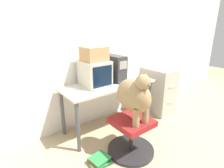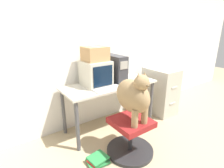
{
  "view_description": "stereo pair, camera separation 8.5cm",
  "coord_description": "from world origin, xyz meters",
  "px_view_note": "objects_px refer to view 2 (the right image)",
  "views": [
    {
      "loc": [
        -1.48,
        -1.71,
        1.54
      ],
      "look_at": [
        -0.17,
        -0.0,
        0.83
      ],
      "focal_mm": 28.0,
      "sensor_mm": 36.0,
      "label": 1
    },
    {
      "loc": [
        -1.41,
        -1.76,
        1.54
      ],
      "look_at": [
        -0.17,
        -0.0,
        0.83
      ],
      "focal_mm": 28.0,
      "sensor_mm": 36.0,
      "label": 2
    }
  ],
  "objects_px": {
    "office_chair": "(130,137)",
    "book_stack_floor": "(98,160)",
    "filing_cabinet": "(160,91)",
    "pc_tower": "(115,69)",
    "dog": "(134,95)",
    "keyboard": "(108,89)",
    "crt_monitor": "(96,73)",
    "cardboard_box": "(95,54)"
  },
  "relations": [
    {
      "from": "office_chair",
      "to": "book_stack_floor",
      "type": "distance_m",
      "value": 0.48
    },
    {
      "from": "filing_cabinet",
      "to": "book_stack_floor",
      "type": "height_order",
      "value": "filing_cabinet"
    },
    {
      "from": "filing_cabinet",
      "to": "book_stack_floor",
      "type": "xyz_separation_m",
      "value": [
        -1.63,
        -0.48,
        -0.38
      ]
    },
    {
      "from": "pc_tower",
      "to": "book_stack_floor",
      "type": "xyz_separation_m",
      "value": [
        -0.7,
        -0.63,
        -0.89
      ]
    },
    {
      "from": "office_chair",
      "to": "dog",
      "type": "distance_m",
      "value": 0.57
    },
    {
      "from": "keyboard",
      "to": "office_chair",
      "type": "distance_m",
      "value": 0.69
    },
    {
      "from": "filing_cabinet",
      "to": "book_stack_floor",
      "type": "distance_m",
      "value": 1.75
    },
    {
      "from": "filing_cabinet",
      "to": "crt_monitor",
      "type": "bearing_deg",
      "value": 172.51
    },
    {
      "from": "keyboard",
      "to": "book_stack_floor",
      "type": "xyz_separation_m",
      "value": [
        -0.41,
        -0.39,
        -0.7
      ]
    },
    {
      "from": "book_stack_floor",
      "to": "office_chair",
      "type": "bearing_deg",
      "value": -8.87
    },
    {
      "from": "filing_cabinet",
      "to": "office_chair",
      "type": "bearing_deg",
      "value": -155.13
    },
    {
      "from": "crt_monitor",
      "to": "filing_cabinet",
      "type": "distance_m",
      "value": 1.36
    },
    {
      "from": "pc_tower",
      "to": "filing_cabinet",
      "type": "height_order",
      "value": "pc_tower"
    },
    {
      "from": "crt_monitor",
      "to": "dog",
      "type": "bearing_deg",
      "value": -85.05
    },
    {
      "from": "pc_tower",
      "to": "filing_cabinet",
      "type": "xyz_separation_m",
      "value": [
        0.94,
        -0.15,
        -0.52
      ]
    },
    {
      "from": "office_chair",
      "to": "cardboard_box",
      "type": "bearing_deg",
      "value": 95.11
    },
    {
      "from": "pc_tower",
      "to": "book_stack_floor",
      "type": "distance_m",
      "value": 1.3
    },
    {
      "from": "pc_tower",
      "to": "filing_cabinet",
      "type": "bearing_deg",
      "value": -8.9
    },
    {
      "from": "book_stack_floor",
      "to": "filing_cabinet",
      "type": "bearing_deg",
      "value": 16.51
    },
    {
      "from": "office_chair",
      "to": "filing_cabinet",
      "type": "distance_m",
      "value": 1.33
    },
    {
      "from": "filing_cabinet",
      "to": "cardboard_box",
      "type": "relative_size",
      "value": 2.66
    },
    {
      "from": "keyboard",
      "to": "filing_cabinet",
      "type": "height_order",
      "value": "filing_cabinet"
    },
    {
      "from": "crt_monitor",
      "to": "dog",
      "type": "height_order",
      "value": "dog"
    },
    {
      "from": "pc_tower",
      "to": "keyboard",
      "type": "bearing_deg",
      "value": -139.58
    },
    {
      "from": "crt_monitor",
      "to": "cardboard_box",
      "type": "bearing_deg",
      "value": 90.0
    },
    {
      "from": "office_chair",
      "to": "keyboard",
      "type": "bearing_deg",
      "value": 93.81
    },
    {
      "from": "cardboard_box",
      "to": "office_chair",
      "type": "bearing_deg",
      "value": -84.89
    },
    {
      "from": "office_chair",
      "to": "pc_tower",
      "type": "bearing_deg",
      "value": 69.74
    },
    {
      "from": "pc_tower",
      "to": "filing_cabinet",
      "type": "relative_size",
      "value": 0.54
    },
    {
      "from": "office_chair",
      "to": "dog",
      "type": "bearing_deg",
      "value": -90.0
    },
    {
      "from": "crt_monitor",
      "to": "cardboard_box",
      "type": "height_order",
      "value": "cardboard_box"
    },
    {
      "from": "crt_monitor",
      "to": "filing_cabinet",
      "type": "relative_size",
      "value": 0.49
    },
    {
      "from": "crt_monitor",
      "to": "keyboard",
      "type": "height_order",
      "value": "crt_monitor"
    },
    {
      "from": "crt_monitor",
      "to": "pc_tower",
      "type": "relative_size",
      "value": 0.9
    },
    {
      "from": "cardboard_box",
      "to": "pc_tower",
      "type": "bearing_deg",
      "value": -4.07
    },
    {
      "from": "dog",
      "to": "cardboard_box",
      "type": "xyz_separation_m",
      "value": [
        -0.06,
        0.75,
        0.39
      ]
    },
    {
      "from": "keyboard",
      "to": "cardboard_box",
      "type": "height_order",
      "value": "cardboard_box"
    },
    {
      "from": "cardboard_box",
      "to": "book_stack_floor",
      "type": "distance_m",
      "value": 1.37
    },
    {
      "from": "filing_cabinet",
      "to": "book_stack_floor",
      "type": "relative_size",
      "value": 3.12
    },
    {
      "from": "keyboard",
      "to": "filing_cabinet",
      "type": "relative_size",
      "value": 0.49
    },
    {
      "from": "pc_tower",
      "to": "office_chair",
      "type": "relative_size",
      "value": 0.75
    },
    {
      "from": "filing_cabinet",
      "to": "cardboard_box",
      "type": "bearing_deg",
      "value": 172.33
    }
  ]
}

